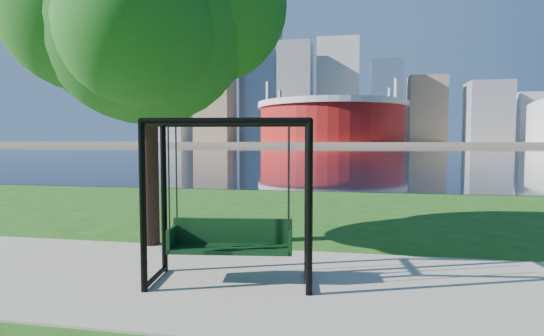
# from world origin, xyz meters

# --- Properties ---
(ground) EXTENTS (900.00, 900.00, 0.00)m
(ground) POSITION_xyz_m (0.00, 0.00, 0.00)
(ground) COLOR #1E5114
(ground) RESTS_ON ground
(path) EXTENTS (120.00, 4.00, 0.03)m
(path) POSITION_xyz_m (0.00, -0.50, 0.01)
(path) COLOR #9E937F
(path) RESTS_ON ground
(river) EXTENTS (900.00, 180.00, 0.02)m
(river) POSITION_xyz_m (0.00, 102.00, 0.01)
(river) COLOR black
(river) RESTS_ON ground
(far_bank) EXTENTS (900.00, 228.00, 2.00)m
(far_bank) POSITION_xyz_m (0.00, 306.00, 1.00)
(far_bank) COLOR #937F60
(far_bank) RESTS_ON ground
(stadium) EXTENTS (83.00, 83.00, 32.00)m
(stadium) POSITION_xyz_m (-10.00, 235.00, 14.23)
(stadium) COLOR maroon
(stadium) RESTS_ON far_bank
(skyline) EXTENTS (392.00, 66.00, 96.50)m
(skyline) POSITION_xyz_m (-4.27, 319.39, 35.89)
(skyline) COLOR gray
(skyline) RESTS_ON far_bank
(swing) EXTENTS (2.63, 1.40, 2.57)m
(swing) POSITION_xyz_m (-0.33, -0.57, 1.24)
(swing) COLOR black
(swing) RESTS_ON ground
(park_tree) EXTENTS (5.74, 5.19, 7.13)m
(park_tree) POSITION_xyz_m (-2.77, 1.51, 4.95)
(park_tree) COLOR black
(park_tree) RESTS_ON ground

